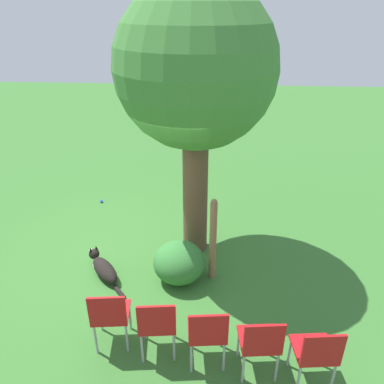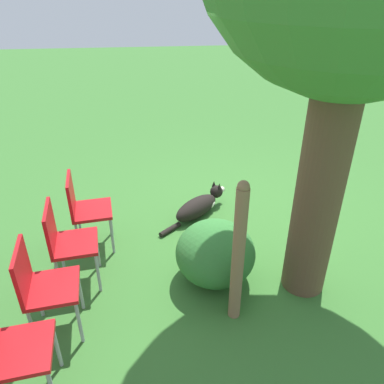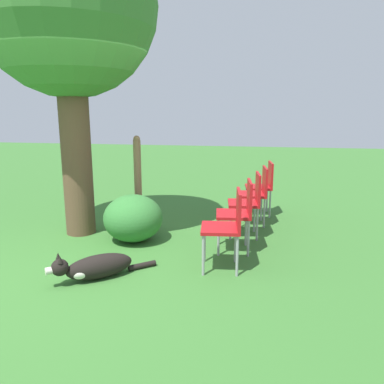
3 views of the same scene
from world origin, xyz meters
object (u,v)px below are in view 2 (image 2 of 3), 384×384
(dog, at_px, (199,206))
(fence_post, at_px, (238,254))
(red_chair_2, at_px, (41,284))
(red_chair_3, at_px, (6,347))
(tennis_ball, at_px, (344,177))
(red_chair_0, at_px, (84,206))
(red_chair_1, at_px, (66,239))

(dog, height_order, fence_post, fence_post)
(red_chair_2, distance_m, red_chair_3, 0.60)
(red_chair_2, distance_m, tennis_ball, 4.63)
(red_chair_0, xyz_separation_m, red_chair_3, (0.29, 1.78, 0.00))
(dog, xyz_separation_m, tennis_ball, (-2.37, -0.74, -0.10))
(dog, bearing_deg, red_chair_2, -172.46)
(red_chair_1, height_order, tennis_ball, red_chair_1)
(dog, relative_size, red_chair_1, 1.05)
(red_chair_3, bearing_deg, red_chair_1, 74.13)
(red_chair_0, bearing_deg, dog, 14.07)
(red_chair_1, xyz_separation_m, red_chair_3, (0.19, 1.18, 0.00))
(fence_post, distance_m, tennis_ball, 3.42)
(fence_post, distance_m, red_chair_1, 1.65)
(red_chair_1, distance_m, tennis_ball, 4.26)
(dog, relative_size, fence_post, 0.68)
(fence_post, xyz_separation_m, red_chair_3, (1.71, 0.57, -0.17))
(fence_post, relative_size, red_chair_0, 1.55)
(fence_post, xyz_separation_m, tennis_ball, (-2.29, -2.46, -0.67))
(tennis_ball, bearing_deg, red_chair_2, 31.91)
(dog, bearing_deg, red_chair_0, 160.51)
(red_chair_0, bearing_deg, red_chair_1, -105.87)
(fence_post, bearing_deg, red_chair_1, -22.04)
(red_chair_2, bearing_deg, red_chair_3, -105.87)
(dog, distance_m, red_chair_0, 1.49)
(red_chair_1, bearing_deg, red_chair_3, -105.87)
(red_chair_3, bearing_deg, red_chair_0, 74.13)
(red_chair_3, bearing_deg, tennis_ball, 30.36)
(red_chair_3, bearing_deg, dog, 47.78)
(red_chair_0, relative_size, tennis_ball, 13.19)
(red_chair_2, bearing_deg, fence_post, -7.59)
(red_chair_2, height_order, tennis_ball, red_chair_2)
(fence_post, distance_m, red_chair_2, 1.63)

